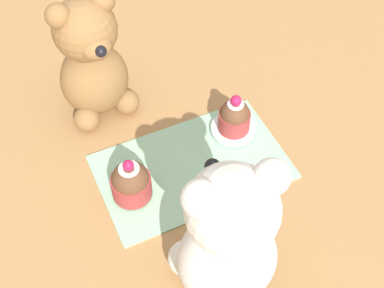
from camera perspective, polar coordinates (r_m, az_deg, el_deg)
ground_plane at (r=0.80m, az=0.00°, el=-2.50°), size 4.00×4.00×0.00m
knitted_placemat at (r=0.80m, az=0.00°, el=-2.37°), size 0.28×0.17×0.01m
teddy_bear_cream at (r=0.61m, az=3.84°, el=-10.06°), size 0.13×0.13×0.24m
teddy_bear_tan at (r=0.82m, az=-10.65°, el=8.67°), size 0.12×0.11×0.21m
cupcake_near_cream_bear at (r=0.75m, az=-6.54°, el=-4.04°), size 0.06×0.06×0.07m
saucer_plate at (r=0.84m, az=4.43°, el=1.64°), size 0.07×0.07×0.01m
cupcake_near_tan_bear at (r=0.81m, az=4.56°, el=2.94°), size 0.05×0.05×0.07m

